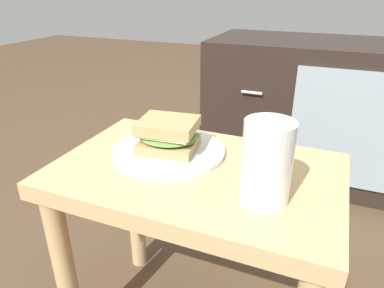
# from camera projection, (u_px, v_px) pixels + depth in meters

# --- Properties ---
(side_table) EXTENTS (0.56, 0.36, 0.46)m
(side_table) POSITION_uv_depth(u_px,v_px,m) (196.00, 206.00, 0.73)
(side_table) COLOR tan
(side_table) RESTS_ON ground
(tv_cabinet) EXTENTS (0.96, 0.46, 0.58)m
(tv_cabinet) POSITION_uv_depth(u_px,v_px,m) (324.00, 112.00, 1.48)
(tv_cabinet) COLOR black
(tv_cabinet) RESTS_ON ground
(plate) EXTENTS (0.24, 0.24, 0.01)m
(plate) POSITION_uv_depth(u_px,v_px,m) (169.00, 151.00, 0.74)
(plate) COLOR silver
(plate) RESTS_ON side_table
(sandwich_front) EXTENTS (0.14, 0.12, 0.07)m
(sandwich_front) POSITION_uv_depth(u_px,v_px,m) (168.00, 135.00, 0.73)
(sandwich_front) COLOR tan
(sandwich_front) RESTS_ON plate
(beer_glass) EXTENTS (0.08, 0.08, 0.14)m
(beer_glass) POSITION_uv_depth(u_px,v_px,m) (267.00, 164.00, 0.56)
(beer_glass) COLOR silver
(beer_glass) RESTS_ON side_table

